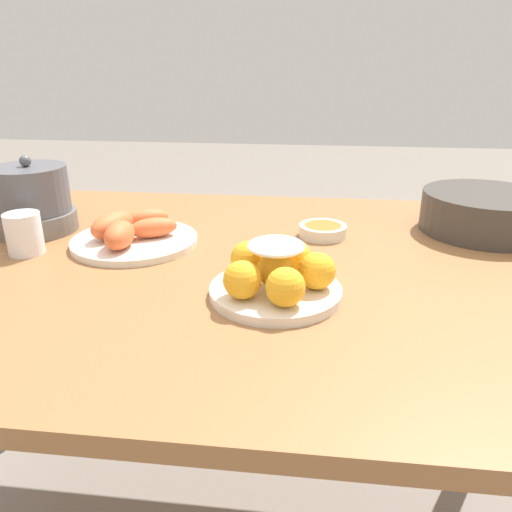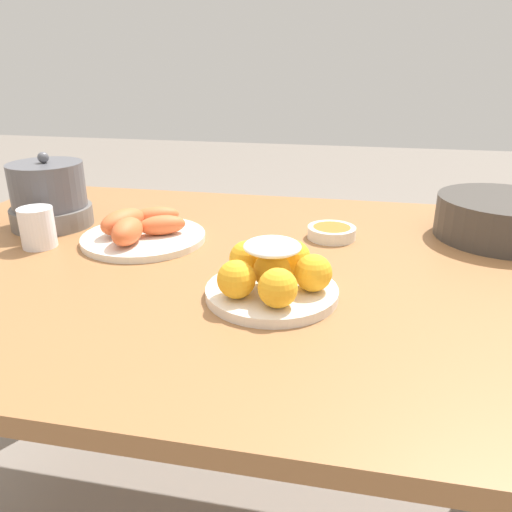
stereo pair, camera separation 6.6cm
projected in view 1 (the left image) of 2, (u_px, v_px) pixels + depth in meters
The scene contains 8 objects.
dining_table at pixel (240, 303), 0.98m from camera, with size 1.44×0.96×0.75m.
cake_plate at pixel (276, 275), 0.79m from camera, with size 0.21×0.21×0.10m.
serving_bowl at pixel (486, 211), 1.09m from camera, with size 0.27×0.27×0.09m.
sauce_bowl at pixel (323, 230), 1.07m from camera, with size 0.10×0.10×0.03m.
seafood_platter at pixel (132, 234), 1.02m from camera, with size 0.26×0.26×0.07m.
cup_near at pixel (24, 234), 0.97m from camera, with size 0.07×0.07×0.08m.
cup_far at pixel (26, 196), 1.26m from camera, with size 0.09×0.09×0.07m.
warming_pot at pixel (32, 201), 1.08m from camera, with size 0.18×0.18×0.17m.
Camera 1 is at (0.13, -0.86, 1.11)m, focal length 35.00 mm.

